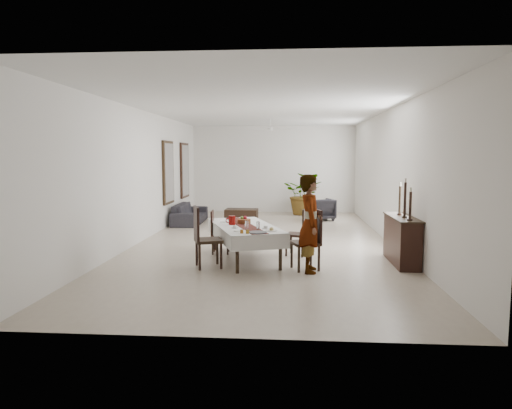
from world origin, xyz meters
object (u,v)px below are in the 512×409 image
object	(u,v)px
dining_table_top	(245,227)
sofa	(190,213)
sideboard_body	(402,241)
woman	(310,224)
red_pitcher	(232,220)

from	to	relation	value
dining_table_top	sofa	size ratio (longest dim) A/B	1.06
sideboard_body	sofa	distance (m)	7.27
woman	sideboard_body	bearing A→B (deg)	-66.10
dining_table_top	sideboard_body	distance (m)	3.08
dining_table_top	woman	distance (m)	1.57
red_pitcher	woman	world-z (taller)	woman
woman	dining_table_top	bearing A→B (deg)	54.38
sofa	woman	bearing A→B (deg)	-150.46
red_pitcher	sideboard_body	distance (m)	3.35
red_pitcher	sofa	bearing A→B (deg)	111.81
red_pitcher	sofa	distance (m)	5.25
dining_table_top	sideboard_body	bearing A→B (deg)	-22.02
sofa	sideboard_body	bearing A→B (deg)	-134.86
red_pitcher	sofa	size ratio (longest dim) A/B	0.09
sideboard_body	dining_table_top	bearing A→B (deg)	177.96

